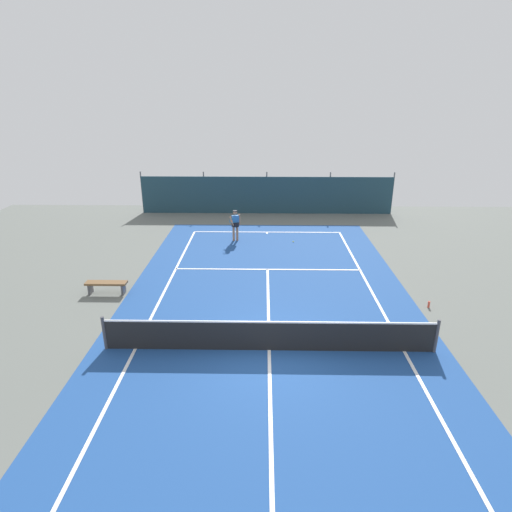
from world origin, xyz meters
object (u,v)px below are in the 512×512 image
object	(u,v)px
tennis_player	(235,223)
tennis_ball_near_player	(293,242)
courtside_bench	(106,285)
water_bottle	(429,304)
parked_car	(234,193)
tennis_net	(269,336)

from	to	relation	value
tennis_player	tennis_ball_near_player	size ratio (longest dim) A/B	24.85
tennis_ball_near_player	tennis_player	bearing A→B (deg)	176.08
courtside_bench	water_bottle	xyz separation A→B (m)	(12.19, -0.95, -0.25)
courtside_bench	parked_car	bearing A→B (deg)	74.50
tennis_net	parked_car	xyz separation A→B (m)	(-2.28, 18.37, 0.33)
tennis_ball_near_player	courtside_bench	world-z (taller)	courtside_bench
tennis_player	parked_car	distance (m)	7.99
parked_car	water_bottle	distance (m)	17.50
tennis_player	water_bottle	xyz separation A→B (m)	(7.57, -7.50, -0.84)
courtside_bench	tennis_net	bearing A→B (deg)	-31.43
tennis_ball_near_player	water_bottle	size ratio (longest dim) A/B	0.28
tennis_ball_near_player	water_bottle	bearing A→B (deg)	-58.30
parked_car	courtside_bench	distance (m)	15.07
courtside_bench	water_bottle	world-z (taller)	courtside_bench
tennis_net	parked_car	distance (m)	18.51
tennis_net	tennis_ball_near_player	size ratio (longest dim) A/B	153.33
tennis_ball_near_player	parked_car	bearing A→B (deg)	114.15
tennis_player	tennis_ball_near_player	world-z (taller)	tennis_player
parked_car	courtside_bench	xyz separation A→B (m)	(-4.03, -14.51, -0.46)
tennis_net	courtside_bench	world-z (taller)	tennis_net
tennis_ball_near_player	water_bottle	xyz separation A→B (m)	(4.50, -7.29, 0.09)
parked_car	water_bottle	world-z (taller)	parked_car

